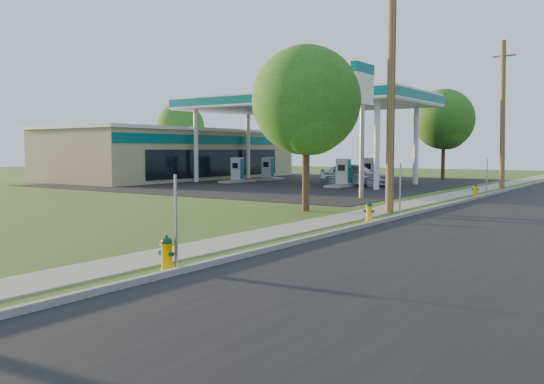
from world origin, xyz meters
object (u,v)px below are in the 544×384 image
object	(u,v)px
fuel_pump_sw	(268,171)
tree_back	(181,128)
fuel_pump_ne	(343,176)
car_silver	(355,174)
tree_verge	(307,104)
hydrant_far	(475,190)
fuel_pump_nw	(237,173)
utility_pole_far	(503,114)
tree_lot	(445,122)
hydrant_mid	(369,212)
utility_pole_mid	(391,86)
fuel_pump_se	(369,174)
hydrant_near	(167,254)
price_pylon	(363,91)

from	to	relation	value
fuel_pump_sw	tree_back	bearing A→B (deg)	159.60
fuel_pump_ne	car_silver	size ratio (longest dim) A/B	0.67
car_silver	tree_verge	bearing A→B (deg)	-162.09
fuel_pump_sw	tree_verge	bearing A→B (deg)	-50.93
tree_back	hydrant_far	xyz separation A→B (m)	(33.37, -12.34, -4.39)
fuel_pump_nw	fuel_pump_sw	bearing A→B (deg)	90.00
utility_pole_far	tree_verge	bearing A→B (deg)	-98.69
fuel_pump_ne	tree_lot	distance (m)	12.80
tree_lot	hydrant_mid	xyz separation A→B (m)	(6.51, -27.75, -4.40)
utility_pole_mid	tree_verge	world-z (taller)	utility_pole_mid
utility_pole_mid	utility_pole_far	bearing A→B (deg)	90.00
fuel_pump_sw	fuel_pump_se	bearing A→B (deg)	0.00
car_silver	fuel_pump_ne	bearing A→B (deg)	166.06
hydrant_mid	tree_lot	bearing A→B (deg)	103.21
fuel_pump_sw	car_silver	world-z (taller)	fuel_pump_sw
hydrant_near	fuel_pump_sw	bearing A→B (deg)	121.86
hydrant_far	car_silver	xyz separation A→B (m)	(-9.15, 4.00, 0.46)
utility_pole_far	fuel_pump_nw	xyz separation A→B (m)	(-17.90, -5.00, -4.08)
utility_pole_mid	tree_back	distance (m)	39.86
tree_verge	tree_lot	xyz separation A→B (m)	(-3.03, 26.19, 0.44)
fuel_pump_ne	tree_verge	distance (m)	15.98
fuel_pump_ne	hydrant_far	bearing A→B (deg)	-16.43
utility_pole_far	hydrant_far	world-z (taller)	utility_pole_far
fuel_pump_se	tree_verge	world-z (taller)	tree_verge
utility_pole_far	tree_back	bearing A→B (deg)	172.09
hydrant_mid	fuel_pump_se	bearing A→B (deg)	115.26
fuel_pump_se	hydrant_near	xyz separation A→B (m)	(9.60, -29.92, -0.35)
fuel_pump_nw	tree_lot	distance (m)	17.23
tree_lot	tree_back	xyz separation A→B (m)	(-26.86, -2.23, 0.00)
hydrant_far	car_silver	world-z (taller)	car_silver
utility_pole_far	utility_pole_mid	bearing A→B (deg)	-90.00
tree_back	hydrant_near	size ratio (longest dim) A/B	9.70
price_pylon	tree_lot	distance (m)	19.42
utility_pole_mid	hydrant_far	xyz separation A→B (m)	(0.51, 10.22, -4.60)
price_pylon	tree_back	distance (m)	33.62
tree_verge	hydrant_near	world-z (taller)	tree_verge
tree_lot	tree_back	distance (m)	26.96
hydrant_near	hydrant_mid	distance (m)	9.97
hydrant_mid	fuel_pump_nw	bearing A→B (deg)	139.10
tree_lot	car_silver	xyz separation A→B (m)	(-2.64, -10.57, -3.93)
fuel_pump_ne	car_silver	xyz separation A→B (m)	(0.26, 1.22, 0.09)
fuel_pump_se	hydrant_near	world-z (taller)	fuel_pump_se
fuel_pump_ne	fuel_pump_sw	distance (m)	9.85
utility_pole_mid	tree_back	size ratio (longest dim) A/B	1.33
fuel_pump_nw	fuel_pump_ne	world-z (taller)	same
hydrant_near	hydrant_far	size ratio (longest dim) A/B	1.06
tree_verge	price_pylon	bearing A→B (deg)	97.71
tree_lot	car_silver	size ratio (longest dim) A/B	1.55
fuel_pump_se	tree_lot	distance (m)	9.24
utility_pole_mid	fuel_pump_ne	xyz separation A→B (m)	(-8.90, 13.00, -4.23)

